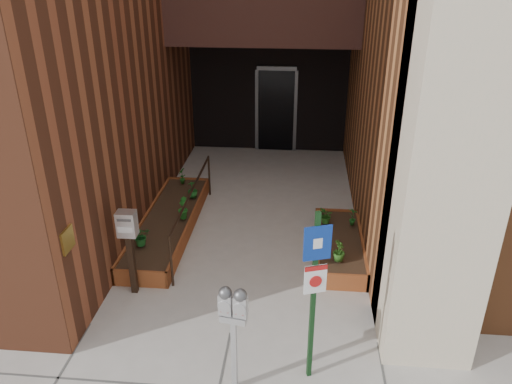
# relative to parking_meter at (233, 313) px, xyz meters

# --- Properties ---
(ground) EXTENTS (80.00, 80.00, 0.00)m
(ground) POSITION_rel_parking_meter_xyz_m (-0.19, 0.94, -1.12)
(ground) COLOR #9E9991
(ground) RESTS_ON ground
(planter_left) EXTENTS (0.90, 3.60, 0.30)m
(planter_left) POSITION_rel_parking_meter_xyz_m (-1.74, 3.64, -0.99)
(planter_left) COLOR maroon
(planter_left) RESTS_ON ground
(planter_right) EXTENTS (0.80, 2.20, 0.30)m
(planter_right) POSITION_rel_parking_meter_xyz_m (1.41, 3.14, -0.99)
(planter_right) COLOR maroon
(planter_right) RESTS_ON ground
(handrail) EXTENTS (0.04, 3.34, 0.90)m
(handrail) POSITION_rel_parking_meter_xyz_m (-1.24, 3.59, -0.38)
(handrail) COLOR black
(handrail) RESTS_ON ground
(parking_meter) EXTENTS (0.33, 0.17, 1.45)m
(parking_meter) POSITION_rel_parking_meter_xyz_m (0.00, 0.00, 0.00)
(parking_meter) COLOR #AEAEB1
(parking_meter) RESTS_ON ground
(sign_post) EXTENTS (0.30, 0.12, 2.28)m
(sign_post) POSITION_rel_parking_meter_xyz_m (0.89, 0.27, 0.28)
(sign_post) COLOR #133416
(sign_post) RESTS_ON ground
(payment_dropbox) EXTENTS (0.28, 0.22, 1.39)m
(payment_dropbox) POSITION_rel_parking_meter_xyz_m (-1.79, 1.74, -0.12)
(payment_dropbox) COLOR black
(payment_dropbox) RESTS_ON ground
(shrub_left_a) EXTENTS (0.41, 0.41, 0.33)m
(shrub_left_a) POSITION_rel_parking_meter_xyz_m (-1.92, 2.61, -0.66)
(shrub_left_a) COLOR #19591F
(shrub_left_a) RESTS_ON planter_left
(shrub_left_b) EXTENTS (0.29, 0.29, 0.40)m
(shrub_left_b) POSITION_rel_parking_meter_xyz_m (-1.44, 3.62, -0.62)
(shrub_left_b) COLOR #1C631D
(shrub_left_b) RESTS_ON planter_left
(shrub_left_c) EXTENTS (0.25, 0.25, 0.35)m
(shrub_left_c) POSITION_rel_parking_meter_xyz_m (-1.44, 4.49, -0.65)
(shrub_left_c) COLOR #1A5E1F
(shrub_left_c) RESTS_ON planter_left
(shrub_left_d) EXTENTS (0.21, 0.21, 0.36)m
(shrub_left_d) POSITION_rel_parking_meter_xyz_m (-1.80, 5.13, -0.65)
(shrub_left_d) COLOR #1C5F1B
(shrub_left_d) RESTS_ON planter_left
(shrub_right_a) EXTENTS (0.22, 0.22, 0.35)m
(shrub_right_a) POSITION_rel_parking_meter_xyz_m (1.35, 2.44, -0.65)
(shrub_right_a) COLOR #265518
(shrub_right_a) RESTS_ON planter_right
(shrub_right_b) EXTENTS (0.25, 0.25, 0.35)m
(shrub_right_b) POSITION_rel_parking_meter_xyz_m (1.66, 3.63, -0.65)
(shrub_right_b) COLOR #1C621F
(shrub_right_b) RESTS_ON planter_right
(shrub_right_c) EXTENTS (0.29, 0.29, 0.29)m
(shrub_right_c) POSITION_rel_parking_meter_xyz_m (1.19, 3.65, -0.68)
(shrub_right_c) COLOR #25621C
(shrub_right_c) RESTS_ON planter_right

